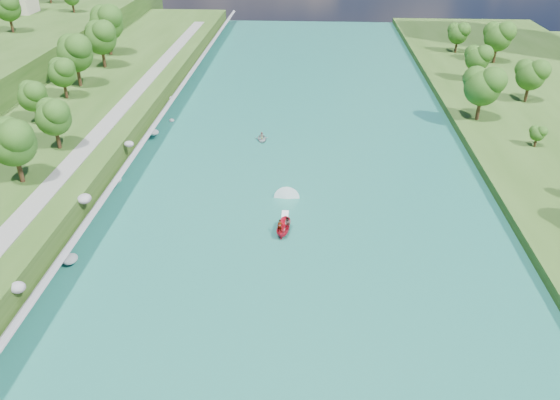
{
  "coord_description": "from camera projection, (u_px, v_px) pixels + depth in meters",
  "views": [
    {
      "loc": [
        1.53,
        -46.48,
        37.38
      ],
      "look_at": [
        -2.12,
        15.1,
        2.5
      ],
      "focal_mm": 35.0,
      "sensor_mm": 36.0,
      "label": 1
    }
  ],
  "objects": [
    {
      "name": "ground",
      "position": [
        291.0,
        289.0,
        58.87
      ],
      "size": [
        260.0,
        260.0,
        0.0
      ],
      "primitive_type": "plane",
      "color": "#2D5119",
      "rests_on": "ground"
    },
    {
      "name": "riprap_bank",
      "position": [
        112.0,
        185.0,
        76.07
      ],
      "size": [
        4.09,
        236.0,
        4.12
      ],
      "color": "slate",
      "rests_on": "ground"
    },
    {
      "name": "motorboat",
      "position": [
        284.0,
        222.0,
        69.5
      ],
      "size": [
        3.6,
        18.9,
        2.12
      ],
      "rotation": [
        0.0,
        0.0,
        3.01
      ],
      "color": "red",
      "rests_on": "river_water"
    },
    {
      "name": "raft",
      "position": [
        262.0,
        138.0,
        93.76
      ],
      "size": [
        2.72,
        3.49,
        1.47
      ],
      "rotation": [
        0.0,
        0.0,
        0.15
      ],
      "color": "#93989C",
      "rests_on": "river_water"
    },
    {
      "name": "river_water",
      "position": [
        297.0,
        198.0,
        76.22
      ],
      "size": [
        55.0,
        240.0,
        0.1
      ],
      "primitive_type": "cube",
      "color": "#1B675B",
      "rests_on": "ground"
    },
    {
      "name": "trees_ridge",
      "position": [
        8.0,
        3.0,
        132.81
      ],
      "size": [
        20.51,
        51.96,
        10.68
      ],
      "color": "#265215",
      "rests_on": "ridge_west"
    },
    {
      "name": "riverside_path",
      "position": [
        65.0,
        170.0,
        76.17
      ],
      "size": [
        3.0,
        200.0,
        0.1
      ],
      "primitive_type": "cube",
      "color": "gray",
      "rests_on": "berm_west"
    }
  ]
}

